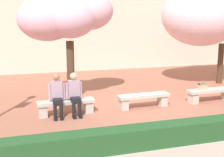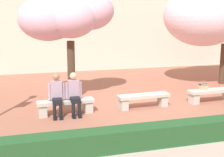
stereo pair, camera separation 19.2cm
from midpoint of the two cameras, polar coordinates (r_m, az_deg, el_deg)
ground_plane at (r=10.41m, az=6.29°, el=-5.30°), size 100.00×100.00×0.00m
stone_bench_west_end at (r=9.68m, az=-7.90°, el=-4.78°), size 1.76×0.48×0.45m
stone_bench_near_west at (r=10.33m, az=6.32°, el=-3.70°), size 1.76×0.48×0.45m
stone_bench_center at (r=11.52m, az=18.20°, el=-2.62°), size 1.76×0.48×0.45m
person_seated_left at (r=9.49m, az=-9.50°, el=-2.67°), size 0.51×0.70×1.29m
person_seated_right at (r=9.56m, az=-6.36°, el=-2.48°), size 0.51×0.68×1.29m
handbag at (r=11.28m, az=16.89°, el=-1.38°), size 0.30×0.15×0.34m
cherry_tree_main at (r=11.01m, az=-7.78°, el=11.11°), size 3.35×1.97×3.81m
planter_hedge_foreground at (r=7.21m, az=17.63°, el=-10.29°), size 11.12×0.50×0.80m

